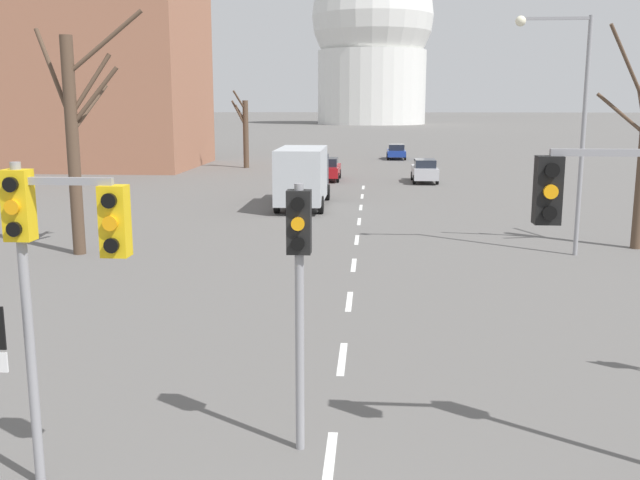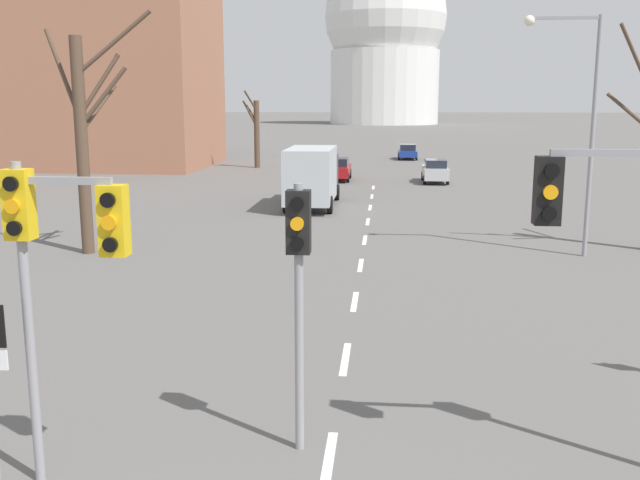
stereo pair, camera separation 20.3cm
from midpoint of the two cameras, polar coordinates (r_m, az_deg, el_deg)
The scene contains 20 objects.
lane_stripe_0 at distance 11.41m, azimuth 1.21°, elevation -17.34°, with size 0.16×2.00×0.01m, color silver.
lane_stripe_1 at distance 15.52m, azimuth 2.42°, elevation -9.46°, with size 0.16×2.00×0.01m, color silver.
lane_stripe_2 at distance 19.79m, azimuth 3.09°, elevation -4.93°, with size 0.16×2.00×0.01m, color silver.
lane_stripe_3 at distance 24.15m, azimuth 3.51°, elevation -2.02°, with size 0.16×2.00×0.01m, color silver.
lane_stripe_4 at distance 28.55m, azimuth 3.80°, elevation 0.00°, with size 0.16×2.00×0.01m, color silver.
lane_stripe_5 at distance 32.98m, azimuth 4.02°, elevation 1.48°, with size 0.16×2.00×0.01m, color silver.
lane_stripe_6 at distance 37.43m, azimuth 4.18°, elevation 2.61°, with size 0.16×2.00×0.01m, color silver.
lane_stripe_7 at distance 41.88m, azimuth 4.31°, elevation 3.50°, with size 0.16×2.00×0.01m, color silver.
lane_stripe_8 at distance 46.35m, azimuth 4.41°, elevation 4.21°, with size 0.16×2.00×0.01m, color silver.
traffic_signal_near_left at distance 10.29m, azimuth -19.94°, elevation -0.44°, with size 1.67×0.34×4.64m.
traffic_signal_centre_tall at distance 10.79m, azimuth -1.18°, elevation -2.13°, with size 0.36×0.34×4.23m.
street_lamp_right at distance 26.60m, azimuth 20.28°, elevation 9.73°, with size 2.61×0.36×8.33m.
sedan_near_left at distance 49.72m, azimuth 9.31°, elevation 5.49°, with size 1.71×4.26×1.59m.
sedan_near_right at distance 50.45m, azimuth 1.53°, elevation 5.72°, with size 1.80×4.43×1.59m.
sedan_mid_centre at distance 69.93m, azimuth 7.10°, elevation 7.03°, with size 1.81×4.08×1.45m.
delivery_truck at distance 37.38m, azimuth -0.45°, elevation 5.25°, with size 2.44×7.20×3.14m.
bare_tree_left_near at distance 26.89m, azimuth -18.13°, elevation 8.03°, with size 4.10×1.94×8.58m.
bare_tree_left_far at distance 60.49m, azimuth -5.04°, elevation 8.65°, with size 1.35×1.28×6.42m.
capitol_dome at distance 186.82m, azimuth 5.27°, elevation 15.68°, with size 30.49×30.49×43.06m.
apartment_block_left at distance 64.62m, azimuth -17.08°, elevation 14.10°, with size 18.00×14.00×18.98m, color #9E664C.
Camera 2 is at (0.80, -5.79, 5.41)m, focal length 40.00 mm.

